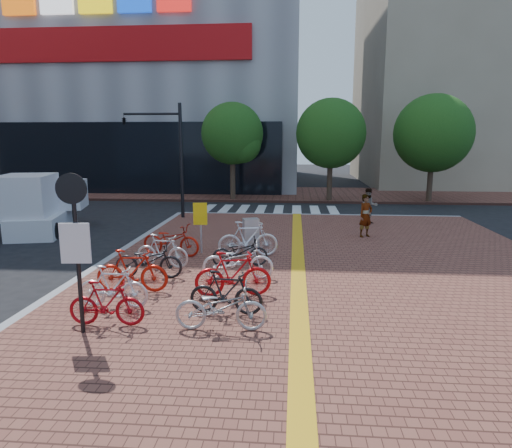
# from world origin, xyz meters

# --- Properties ---
(ground) EXTENTS (120.00, 120.00, 0.00)m
(ground) POSITION_xyz_m (0.00, 0.00, 0.00)
(ground) COLOR black
(ground) RESTS_ON ground
(sidewalk) EXTENTS (14.00, 34.00, 0.15)m
(sidewalk) POSITION_xyz_m (3.00, -5.00, 0.07)
(sidewalk) COLOR brown
(sidewalk) RESTS_ON ground
(tactile_strip) EXTENTS (0.40, 34.00, 0.01)m
(tactile_strip) POSITION_xyz_m (2.00, -5.00, 0.16)
(tactile_strip) COLOR gold
(tactile_strip) RESTS_ON sidewalk
(kerb_north) EXTENTS (14.00, 0.25, 0.15)m
(kerb_north) POSITION_xyz_m (3.00, 12.00, 0.08)
(kerb_north) COLOR gray
(kerb_north) RESTS_ON ground
(far_sidewalk) EXTENTS (70.00, 8.00, 0.15)m
(far_sidewalk) POSITION_xyz_m (0.00, 21.00, 0.07)
(far_sidewalk) COLOR brown
(far_sidewalk) RESTS_ON ground
(department_store) EXTENTS (36.00, 24.27, 28.00)m
(department_store) POSITION_xyz_m (-15.99, 31.95, 13.98)
(department_store) COLOR gray
(department_store) RESTS_ON ground
(building_beige) EXTENTS (20.00, 18.00, 18.00)m
(building_beige) POSITION_xyz_m (18.00, 32.00, 9.00)
(building_beige) COLOR gray
(building_beige) RESTS_ON ground
(crosswalk) EXTENTS (7.50, 4.00, 0.01)m
(crosswalk) POSITION_xyz_m (0.50, 14.00, 0.01)
(crosswalk) COLOR silver
(crosswalk) RESTS_ON ground
(street_trees) EXTENTS (16.20, 4.60, 6.35)m
(street_trees) POSITION_xyz_m (5.04, 17.45, 4.10)
(street_trees) COLOR #38281E
(street_trees) RESTS_ON far_sidewalk
(bike_0) EXTENTS (1.57, 0.49, 0.93)m
(bike_0) POSITION_xyz_m (-1.90, -2.32, 0.62)
(bike_0) COLOR #A30B13
(bike_0) RESTS_ON sidewalk
(bike_1) EXTENTS (1.63, 0.51, 0.97)m
(bike_1) POSITION_xyz_m (-2.15, -1.35, 0.63)
(bike_1) COLOR white
(bike_1) RESTS_ON sidewalk
(bike_2) EXTENTS (1.80, 0.58, 1.07)m
(bike_2) POSITION_xyz_m (-2.11, -0.25, 0.68)
(bike_2) COLOR red
(bike_2) RESTS_ON sidewalk
(bike_3) EXTENTS (1.86, 0.70, 0.97)m
(bike_3) POSITION_xyz_m (-2.07, 0.92, 0.63)
(bike_3) COLOR black
(bike_3) RESTS_ON sidewalk
(bike_4) EXTENTS (1.70, 0.74, 0.99)m
(bike_4) POSITION_xyz_m (-1.99, 1.94, 0.65)
(bike_4) COLOR silver
(bike_4) RESTS_ON sidewalk
(bike_5) EXTENTS (2.06, 1.06, 1.03)m
(bike_5) POSITION_xyz_m (-2.11, 3.34, 0.67)
(bike_5) COLOR red
(bike_5) RESTS_ON sidewalk
(bike_6) EXTENTS (1.84, 0.72, 0.95)m
(bike_6) POSITION_xyz_m (0.45, -2.35, 0.63)
(bike_6) COLOR #A8A8AD
(bike_6) RESTS_ON sidewalk
(bike_7) EXTENTS (1.63, 0.58, 0.96)m
(bike_7) POSITION_xyz_m (0.42, -1.51, 0.63)
(bike_7) COLOR black
(bike_7) RESTS_ON sidewalk
(bike_8) EXTENTS (1.90, 0.84, 1.10)m
(bike_8) POSITION_xyz_m (0.42, -0.38, 0.70)
(bike_8) COLOR red
(bike_8) RESTS_ON sidewalk
(bike_9) EXTENTS (1.96, 0.82, 1.01)m
(bike_9) POSITION_xyz_m (0.36, 1.02, 0.65)
(bike_9) COLOR white
(bike_9) RESTS_ON sidewalk
(bike_10) EXTENTS (1.73, 0.88, 0.87)m
(bike_10) POSITION_xyz_m (0.27, 2.27, 0.58)
(bike_10) COLOR black
(bike_10) RESTS_ON sidewalk
(bike_11) EXTENTS (2.00, 0.92, 1.16)m
(bike_11) POSITION_xyz_m (0.40, 3.37, 0.73)
(bike_11) COLOR white
(bike_11) RESTS_ON sidewalk
(pedestrian_a) EXTENTS (0.72, 0.66, 1.65)m
(pedestrian_a) POSITION_xyz_m (4.60, 6.78, 0.98)
(pedestrian_a) COLOR gray
(pedestrian_a) RESTS_ON sidewalk
(pedestrian_b) EXTENTS (0.82, 0.66, 1.58)m
(pedestrian_b) POSITION_xyz_m (5.18, 9.66, 0.94)
(pedestrian_b) COLOR #4B515F
(pedestrian_b) RESTS_ON sidewalk
(utility_box) EXTENTS (0.60, 0.51, 1.11)m
(utility_box) POSITION_xyz_m (0.42, 4.16, 0.71)
(utility_box) COLOR #B3B3B8
(utility_box) RESTS_ON sidewalk
(yellow_sign) EXTENTS (0.46, 0.12, 1.69)m
(yellow_sign) POSITION_xyz_m (-1.20, 3.72, 1.32)
(yellow_sign) COLOR #B7B7BC
(yellow_sign) RESTS_ON sidewalk
(notice_sign) EXTENTS (0.58, 0.15, 3.12)m
(notice_sign) POSITION_xyz_m (-2.24, -2.73, 2.12)
(notice_sign) COLOR black
(notice_sign) RESTS_ON sidewalk
(traffic_light_pole) EXTENTS (2.88, 1.11, 5.37)m
(traffic_light_pole) POSITION_xyz_m (-4.74, 10.57, 3.86)
(traffic_light_pole) COLOR black
(traffic_light_pole) RESTS_ON sidewalk
(box_truck) EXTENTS (2.83, 4.58, 2.47)m
(box_truck) POSITION_xyz_m (-8.65, 7.20, 1.16)
(box_truck) COLOR silver
(box_truck) RESTS_ON ground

